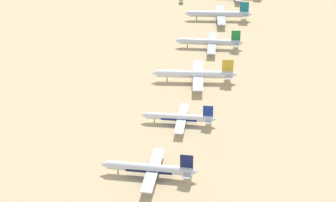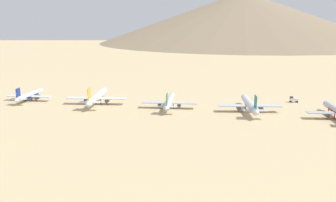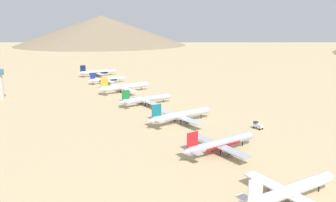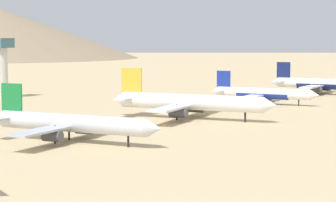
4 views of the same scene
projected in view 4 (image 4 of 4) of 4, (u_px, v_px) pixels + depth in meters
parked_jet_5 at (70, 123)px, 140.77m from camera, size 42.49×34.54×12.25m
parked_jet_6 at (189, 102)px, 180.97m from camera, size 48.07×39.17×13.86m
parked_jet_7 at (262, 93)px, 222.09m from camera, size 38.20×30.99×11.03m
parked_jet_8 at (322, 84)px, 260.98m from camera, size 43.42×35.16×12.56m
control_tower at (1, 64)px, 244.07m from camera, size 7.20×7.20×22.30m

